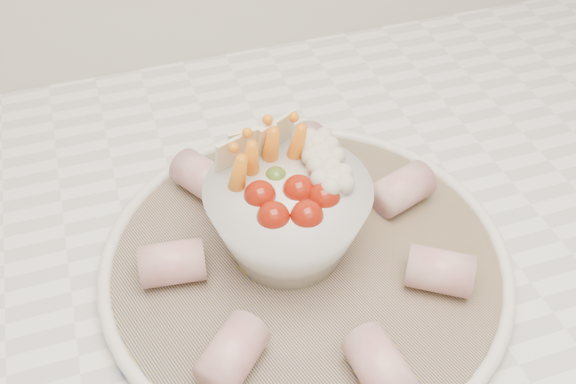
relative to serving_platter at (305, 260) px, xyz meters
name	(u,v)px	position (x,y,z in m)	size (l,w,h in m)	color
serving_platter	(305,260)	(0.00, 0.00, 0.00)	(0.47, 0.47, 0.02)	navy
veggie_bowl	(289,212)	(-0.01, 0.02, 0.05)	(0.14, 0.14, 0.12)	silver
cured_meat_rolls	(305,244)	(0.00, 0.00, 0.02)	(0.29, 0.31, 0.04)	#BB5561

